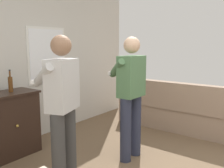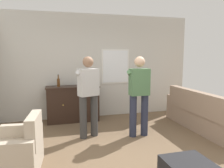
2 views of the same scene
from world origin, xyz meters
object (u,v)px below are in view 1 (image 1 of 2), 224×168
person_standing_right (131,92)px  couch (176,111)px  bottle_liquor_amber (10,84)px  person_standing_left (62,105)px

person_standing_right → couch: bearing=-2.1°
bottle_liquor_amber → person_standing_right: size_ratio=0.19×
couch → bottle_liquor_amber: 2.91m
person_standing_left → bottle_liquor_amber: bearing=84.0°
person_standing_left → person_standing_right: size_ratio=1.00×
couch → person_standing_left: bearing=173.9°
bottle_liquor_amber → person_standing_right: 1.68m
couch → person_standing_right: (-1.51, 0.06, 0.59)m
bottle_liquor_amber → person_standing_left: size_ratio=0.19×
couch → person_standing_left: size_ratio=1.37×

